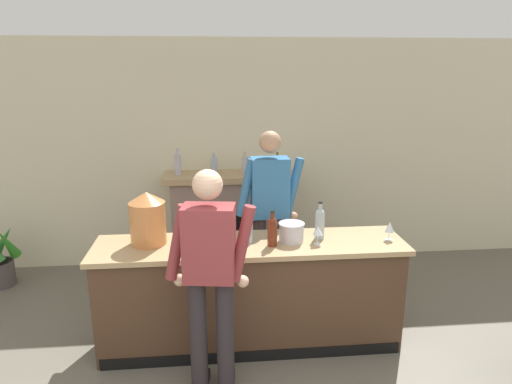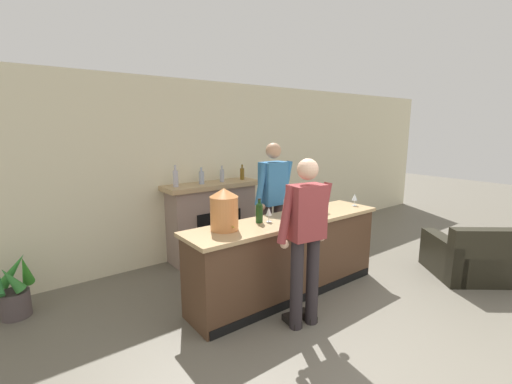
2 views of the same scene
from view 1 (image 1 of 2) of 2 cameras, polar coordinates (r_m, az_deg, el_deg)
wall_back_panel at (r=5.63m, az=-2.83°, el=4.70°), size 12.00×0.07×2.75m
bar_counter at (r=4.12m, az=-0.69°, el=-12.60°), size 2.66×0.63×0.96m
fireplace_stone at (r=5.57m, az=-3.27°, el=-3.55°), size 1.53×0.52×1.51m
person_customer at (r=3.33m, az=-5.74°, el=-10.42°), size 0.65×0.34×1.75m
person_bartender at (r=4.45m, az=1.70°, el=-2.81°), size 0.66×0.31×1.84m
copper_dispenser at (r=3.93m, az=-13.40°, el=-3.17°), size 0.30×0.34×0.45m
ice_bucket_steel at (r=3.93m, az=4.45°, el=-5.02°), size 0.22×0.22×0.16m
wine_bottle_chardonnay_pale at (r=3.92m, az=-6.48°, el=-4.40°), size 0.08×0.08×0.28m
wine_bottle_riesling_slim at (r=3.87m, az=-1.00°, el=-4.31°), size 0.08×0.08×0.32m
wine_bottle_merlot_tall at (r=3.99m, az=7.98°, el=-3.78°), size 0.08×0.08×0.34m
wine_bottle_port_short at (r=3.81m, az=2.06°, el=-4.77°), size 0.08×0.08×0.31m
wine_glass_near_bucket at (r=4.10m, az=16.36°, el=-4.27°), size 0.08×0.08×0.17m
wine_glass_mid_counter at (r=3.88m, az=7.74°, el=-4.84°), size 0.08×0.08×0.16m
wine_glass_front_right at (r=3.89m, az=-4.94°, el=-4.74°), size 0.07×0.07×0.17m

